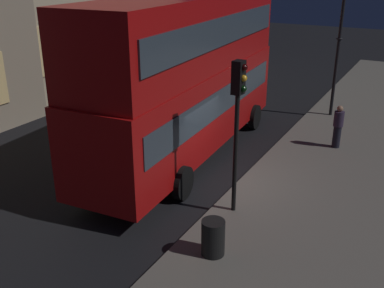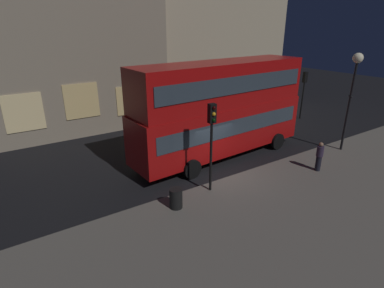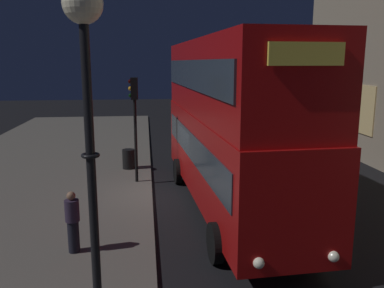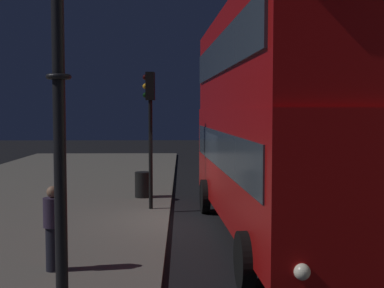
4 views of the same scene
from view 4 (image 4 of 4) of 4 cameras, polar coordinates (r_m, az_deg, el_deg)
The scene contains 5 objects.
ground_plane at distance 14.44m, azimuth -0.78°, elevation -8.80°, with size 80.00×80.00×0.00m, color black.
double_decker_bus at distance 12.78m, azimuth 8.78°, elevation 3.47°, with size 11.21×3.32×5.57m.
traffic_light_near_kerb at distance 15.63m, azimuth -4.71°, elevation 3.66°, with size 0.34×0.37×4.18m.
pedestrian at distance 10.09m, azimuth -15.20°, elevation -8.97°, with size 0.36×0.36×1.61m.
litter_bin at distance 17.95m, azimuth -5.49°, elevation -4.52°, with size 0.56×0.56×0.88m, color black.
Camera 4 is at (14.09, -0.09, 3.14)m, focal length 47.91 mm.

